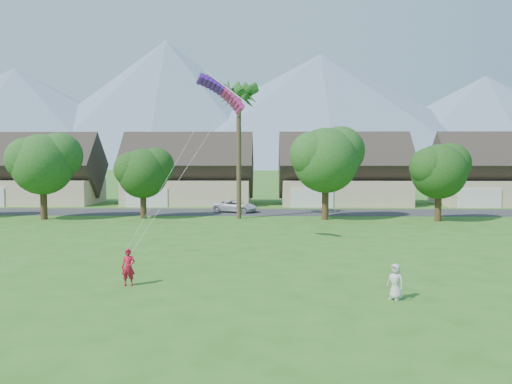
{
  "coord_description": "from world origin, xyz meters",
  "views": [
    {
      "loc": [
        0.61,
        -17.88,
        5.75
      ],
      "look_at": [
        0.0,
        10.0,
        3.8
      ],
      "focal_mm": 35.0,
      "sensor_mm": 36.0,
      "label": 1
    }
  ],
  "objects_px": {
    "watcher": "(395,282)",
    "kite_flyer": "(128,267)",
    "parafoil_kite": "(223,91)",
    "parked_car": "(235,206)"
  },
  "relations": [
    {
      "from": "kite_flyer",
      "to": "parafoil_kite",
      "type": "height_order",
      "value": "parafoil_kite"
    },
    {
      "from": "parked_car",
      "to": "parafoil_kite",
      "type": "xyz_separation_m",
      "value": [
        0.56,
        -20.46,
        9.23
      ]
    },
    {
      "from": "watcher",
      "to": "parafoil_kite",
      "type": "height_order",
      "value": "parafoil_kite"
    },
    {
      "from": "kite_flyer",
      "to": "parked_car",
      "type": "bearing_deg",
      "value": 83.63
    },
    {
      "from": "watcher",
      "to": "parked_car",
      "type": "xyz_separation_m",
      "value": [
        -8.53,
        31.94,
        -0.08
      ]
    },
    {
      "from": "kite_flyer",
      "to": "watcher",
      "type": "xyz_separation_m",
      "value": [
        11.4,
        -1.91,
        -0.1
      ]
    },
    {
      "from": "watcher",
      "to": "parked_car",
      "type": "height_order",
      "value": "watcher"
    },
    {
      "from": "parafoil_kite",
      "to": "parked_car",
      "type": "bearing_deg",
      "value": 83.83
    },
    {
      "from": "watcher",
      "to": "kite_flyer",
      "type": "bearing_deg",
      "value": -142.04
    },
    {
      "from": "parked_car",
      "to": "watcher",
      "type": "bearing_deg",
      "value": -147.66
    }
  ]
}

